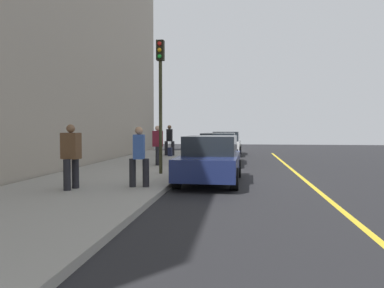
# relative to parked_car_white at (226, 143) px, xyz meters

# --- Properties ---
(ground_plane) EXTENTS (56.00, 56.00, 0.00)m
(ground_plane) POSITION_rel_parked_car_white_xyz_m (12.01, -0.09, -0.76)
(ground_plane) COLOR black
(sidewalk) EXTENTS (28.00, 4.60, 0.15)m
(sidewalk) POSITION_rel_parked_car_white_xyz_m (12.01, -3.39, -0.68)
(sidewalk) COLOR gray
(sidewalk) RESTS_ON ground
(lane_stripe_centre) EXTENTS (28.00, 0.14, 0.01)m
(lane_stripe_centre) POSITION_rel_parked_car_white_xyz_m (12.01, 3.11, -0.75)
(lane_stripe_centre) COLOR gold
(lane_stripe_centre) RESTS_ON ground
(parked_car_white) EXTENTS (4.53, 1.97, 1.51)m
(parked_car_white) POSITION_rel_parked_car_white_xyz_m (0.00, 0.00, 0.00)
(parked_car_white) COLOR black
(parked_car_white) RESTS_ON ground
(parked_car_silver) EXTENTS (4.73, 1.91, 1.51)m
(parked_car_silver) POSITION_rel_parked_car_white_xyz_m (6.21, -0.15, 0.00)
(parked_car_silver) COLOR black
(parked_car_silver) RESTS_ON ground
(parked_car_navy) EXTENTS (4.50, 1.98, 1.51)m
(parked_car_navy) POSITION_rel_parked_car_white_xyz_m (12.59, -0.03, -0.00)
(parked_car_navy) COLOR black
(parked_car_navy) RESTS_ON ground
(pedestrian_brown_coat) EXTENTS (0.56, 0.51, 1.72)m
(pedestrian_brown_coat) POSITION_rel_parked_car_white_xyz_m (15.38, -3.50, 0.31)
(pedestrian_brown_coat) COLOR black
(pedestrian_brown_coat) RESTS_ON sidewalk
(pedestrian_black_coat) EXTENTS (0.49, 0.59, 1.78)m
(pedestrian_black_coat) POSITION_rel_parked_car_white_xyz_m (2.96, -3.20, 0.34)
(pedestrian_black_coat) COLOR black
(pedestrian_black_coat) RESTS_ON sidewalk
(pedestrian_blue_coat) EXTENTS (0.48, 0.54, 1.66)m
(pedestrian_blue_coat) POSITION_rel_parked_car_white_xyz_m (14.76, -1.83, 0.28)
(pedestrian_blue_coat) COLOR black
(pedestrian_blue_coat) RESTS_ON sidewalk
(pedestrian_burgundy_coat) EXTENTS (0.56, 0.51, 1.72)m
(pedestrian_burgundy_coat) POSITION_rel_parked_car_white_xyz_m (8.57, -2.67, 0.31)
(pedestrian_burgundy_coat) COLOR black
(pedestrian_burgundy_coat) RESTS_ON sidewalk
(traffic_light_pole) EXTENTS (0.35, 0.26, 4.69)m
(traffic_light_pole) POSITION_rel_parked_car_white_xyz_m (11.70, -1.87, 2.54)
(traffic_light_pole) COLOR #2D2D19
(traffic_light_pole) RESTS_ON sidewalk
(rolling_suitcase) EXTENTS (0.34, 0.22, 0.85)m
(rolling_suitcase) POSITION_rel_parked_car_white_xyz_m (3.42, -3.08, -0.36)
(rolling_suitcase) COLOR #191E38
(rolling_suitcase) RESTS_ON sidewalk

